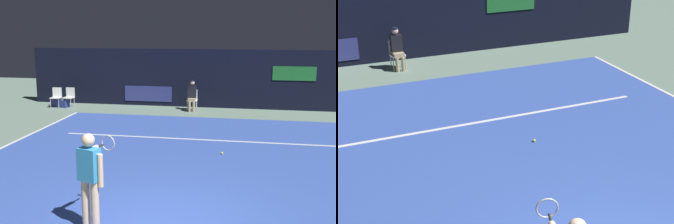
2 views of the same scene
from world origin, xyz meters
TOP-DOWN VIEW (x-y plane):
  - ground_plane at (0.00, 4.31)m, footprint 33.89×33.89m
  - court_surface at (0.00, 4.31)m, footprint 11.18×10.61m
  - line_service at (0.00, 6.16)m, footprint 8.72×0.10m
  - back_wall at (-0.00, 12.02)m, footprint 17.06×0.33m
  - line_judge_on_chair at (-0.83, 10.95)m, footprint 0.46×0.54m
  - tennis_ball at (0.85, 4.70)m, footprint 0.07×0.07m

SIDE VIEW (x-z plane):
  - ground_plane at x=0.00m, z-range 0.00..0.00m
  - court_surface at x=0.00m, z-range 0.00..0.01m
  - line_service at x=0.00m, z-range 0.01..0.02m
  - tennis_ball at x=0.85m, z-range 0.01..0.08m
  - line_judge_on_chair at x=-0.83m, z-range 0.03..1.35m
  - back_wall at x=0.00m, z-range 0.00..2.60m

